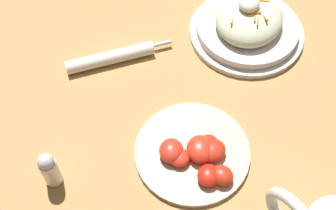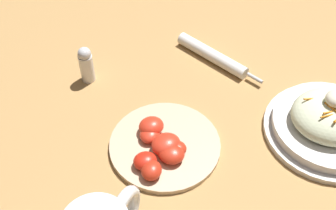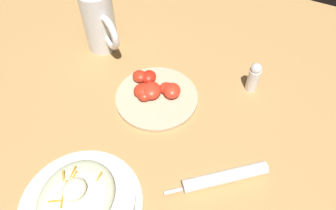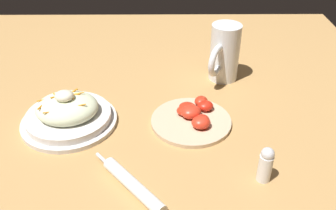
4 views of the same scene
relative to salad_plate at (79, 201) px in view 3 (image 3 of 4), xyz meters
name	(u,v)px [view 3 (image 3 of 4)]	position (x,y,z in m)	size (l,w,h in m)	color
ground_plane	(118,133)	(-0.17, -0.03, -0.03)	(1.43, 1.43, 0.00)	#B2844C
salad_plate	(79,201)	(0.00, 0.00, 0.00)	(0.23, 0.23, 0.10)	silver
beer_mug	(100,24)	(-0.40, -0.22, 0.04)	(0.10, 0.13, 0.16)	white
napkin_roll	(223,179)	(-0.17, 0.22, -0.02)	(0.15, 0.17, 0.03)	white
tomato_plate	(155,93)	(-0.30, -0.01, -0.02)	(0.20, 0.20, 0.04)	#D1B28E
salt_shaker	(254,77)	(-0.43, 0.19, 0.01)	(0.03, 0.03, 0.08)	white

